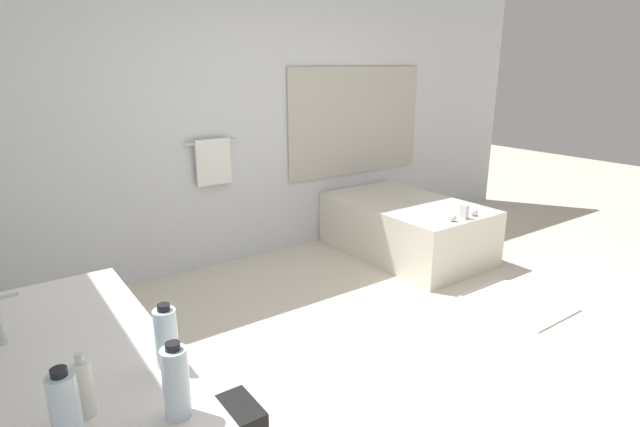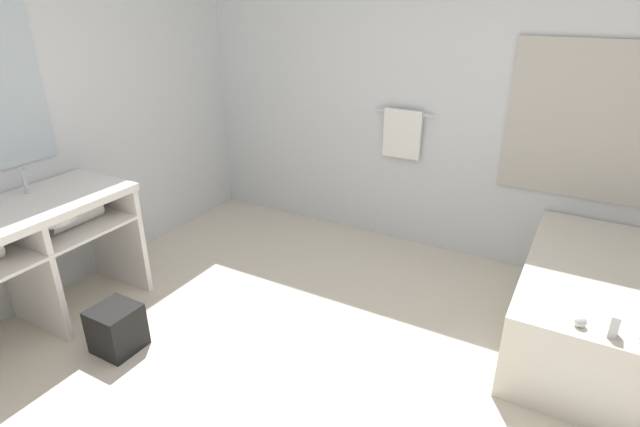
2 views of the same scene
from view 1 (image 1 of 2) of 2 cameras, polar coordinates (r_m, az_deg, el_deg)
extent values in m
plane|color=beige|center=(3.31, 10.17, -16.49)|extent=(16.00, 16.00, 0.00)
cube|color=silver|center=(4.62, -9.31, 10.89)|extent=(7.40, 0.06, 2.70)
cube|color=#B7B2A8|center=(5.33, 4.22, 10.48)|extent=(1.70, 0.02, 1.10)
cylinder|color=silver|center=(4.46, -12.26, 7.94)|extent=(0.50, 0.02, 0.02)
cube|color=white|center=(4.48, -12.08, 5.78)|extent=(0.32, 0.04, 0.40)
cube|color=white|center=(1.95, -26.83, -14.76)|extent=(0.62, 1.38, 0.05)
cube|color=white|center=(2.07, -26.00, -20.00)|extent=(0.59, 1.31, 0.02)
cylinder|color=white|center=(2.16, -27.61, -13.22)|extent=(0.37, 0.37, 0.14)
cube|color=white|center=(2.75, -28.04, -15.92)|extent=(0.57, 0.04, 0.81)
cylinder|color=white|center=(2.33, -26.65, -13.61)|extent=(0.13, 0.38, 0.13)
cylinder|color=silver|center=(2.11, -32.58, -12.13)|extent=(0.04, 0.04, 0.02)
cube|color=silver|center=(2.05, -32.16, -7.97)|extent=(0.07, 0.01, 0.01)
cube|color=silver|center=(4.97, 9.72, -1.57)|extent=(0.96, 1.57, 0.53)
ellipsoid|color=white|center=(4.93, 9.78, -0.32)|extent=(0.69, 1.13, 0.30)
cube|color=silver|center=(4.44, 16.15, 0.19)|extent=(0.04, 0.07, 0.12)
sphere|color=silver|center=(4.34, 14.96, -0.49)|extent=(0.06, 0.06, 0.06)
sphere|color=silver|center=(4.56, 17.22, 0.11)|extent=(0.06, 0.06, 0.06)
cylinder|color=silver|center=(1.71, -17.14, -13.45)|extent=(0.07, 0.07, 0.20)
cylinder|color=black|center=(1.66, -17.46, -10.20)|extent=(0.04, 0.04, 0.02)
cylinder|color=silver|center=(1.49, -16.13, -18.11)|extent=(0.07, 0.07, 0.21)
cylinder|color=black|center=(1.43, -16.50, -14.35)|extent=(0.04, 0.04, 0.02)
cylinder|color=silver|center=(1.48, -27.08, -19.50)|extent=(0.07, 0.07, 0.21)
cylinder|color=black|center=(1.42, -27.70, -15.77)|extent=(0.04, 0.04, 0.02)
cylinder|color=white|center=(1.59, -25.36, -17.71)|extent=(0.05, 0.05, 0.16)
cylinder|color=silver|center=(1.54, -25.81, -14.72)|extent=(0.02, 0.02, 0.03)
cube|color=white|center=(4.26, 21.68, -9.46)|extent=(0.57, 0.70, 0.02)
camera|label=2|loc=(3.12, 53.06, 15.12)|focal=28.00mm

